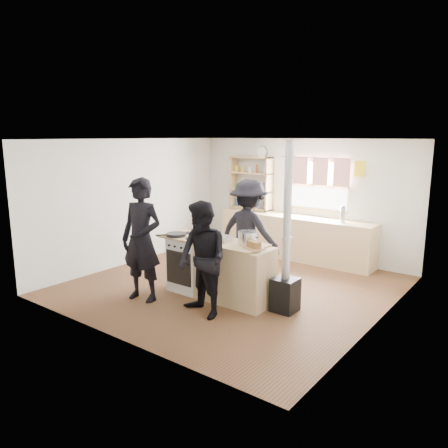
{
  "coord_description": "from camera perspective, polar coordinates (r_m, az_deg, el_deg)",
  "views": [
    {
      "loc": [
        4.25,
        -5.82,
        2.56
      ],
      "look_at": [
        -0.1,
        -0.1,
        1.1
      ],
      "focal_mm": 35.0,
      "sensor_mm": 36.0,
      "label": 1
    }
  ],
  "objects": [
    {
      "name": "person_far",
      "position": [
        7.63,
        3.25,
        -1.01
      ],
      "size": [
        1.19,
        0.69,
        1.83
      ],
      "primitive_type": "imported",
      "rotation": [
        0.0,
        0.0,
        3.15
      ],
      "color": "black",
      "rests_on": "ground"
    },
    {
      "name": "cooking_island",
      "position": [
        7.0,
        -0.65,
        -5.92
      ],
      "size": [
        1.97,
        0.64,
        0.93
      ],
      "color": "white",
      "rests_on": "ground"
    },
    {
      "name": "roast_tray",
      "position": [
        6.9,
        -0.53,
        -1.81
      ],
      "size": [
        0.38,
        0.27,
        0.08
      ],
      "color": "silver",
      "rests_on": "cooking_island"
    },
    {
      "name": "skillet_greens",
      "position": [
        7.24,
        -6.26,
        -1.36
      ],
      "size": [
        0.46,
        0.46,
        0.05
      ],
      "color": "black",
      "rests_on": "cooking_island"
    },
    {
      "name": "thermos",
      "position": [
        8.79,
        15.25,
        1.19
      ],
      "size": [
        0.1,
        0.1,
        0.3
      ],
      "primitive_type": "cylinder",
      "color": "silver",
      "rests_on": "back_counter"
    },
    {
      "name": "ground",
      "position": [
        7.65,
        1.06,
        -8.11
      ],
      "size": [
        5.0,
        5.0,
        0.01
      ],
      "primitive_type": "cube",
      "color": "brown",
      "rests_on": "ground"
    },
    {
      "name": "shelving_unit",
      "position": [
        9.87,
        3.51,
        5.37
      ],
      "size": [
        1.0,
        0.28,
        1.2
      ],
      "color": "tan",
      "rests_on": "back_counter"
    },
    {
      "name": "stockpot_counter",
      "position": [
        6.63,
        3.16,
        -1.84
      ],
      "size": [
        0.31,
        0.31,
        0.23
      ],
      "color": "silver",
      "rests_on": "cooking_island"
    },
    {
      "name": "person_near_left",
      "position": [
        6.89,
        -10.71,
        -2.07
      ],
      "size": [
        0.78,
        0.59,
        1.94
      ],
      "primitive_type": "imported",
      "rotation": [
        0.0,
        0.0,
        0.18
      ],
      "color": "black",
      "rests_on": "ground"
    },
    {
      "name": "stockpot_stove",
      "position": [
        7.21,
        -2.77,
        -0.92
      ],
      "size": [
        0.23,
        0.23,
        0.19
      ],
      "color": "silver",
      "rests_on": "cooking_island"
    },
    {
      "name": "flue_heater",
      "position": [
        6.46,
        8.08,
        -5.82
      ],
      "size": [
        0.35,
        0.35,
        2.5
      ],
      "color": "black",
      "rests_on": "ground"
    },
    {
      "name": "bread_board",
      "position": [
        6.39,
        3.93,
        -2.85
      ],
      "size": [
        0.33,
        0.28,
        0.12
      ],
      "color": "tan",
      "rests_on": "cooking_island"
    },
    {
      "name": "person_near_right",
      "position": [
        6.19,
        -2.85,
        -4.7
      ],
      "size": [
        0.95,
        0.82,
        1.67
      ],
      "primitive_type": "imported",
      "rotation": [
        0.0,
        0.0,
        -0.26
      ],
      "color": "black",
      "rests_on": "ground"
    },
    {
      "name": "back_counter",
      "position": [
        9.33,
        9.15,
        -1.73
      ],
      "size": [
        3.4,
        0.55,
        0.9
      ],
      "primitive_type": "cube",
      "color": "#D7B681",
      "rests_on": "ground"
    }
  ]
}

